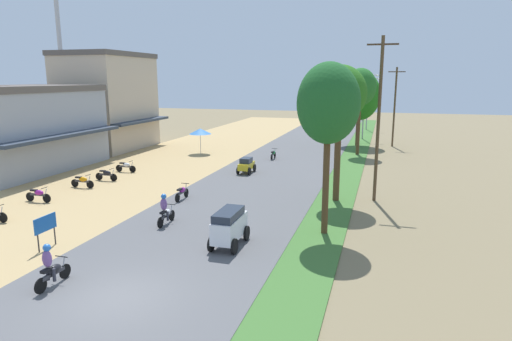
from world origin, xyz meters
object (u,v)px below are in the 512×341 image
object	(u,v)px
parked_motorbike_fourth	(106,174)
streetlamp_near	(364,102)
utility_pole_far	(395,106)
motorbike_ahead_fourth	(273,154)
median_tree_second	(340,95)
parked_motorbike_fifth	(126,166)
car_hatchback_yellow	(246,165)
parked_motorbike_second	(38,194)
median_tree_nearest	(328,105)
car_van_white	(229,226)
street_signboard	(45,226)
median_tree_fourth	(359,95)
motorbike_foreground_rider	(51,266)
vendor_umbrella	(200,131)
median_tree_third	(360,88)
parked_motorbike_third	(83,181)
motorbike_ahead_third	(182,192)
streetlamp_mid	(368,100)

from	to	relation	value
parked_motorbike_fourth	streetlamp_near	distance (m)	33.58
utility_pole_far	motorbike_ahead_fourth	bearing A→B (deg)	-132.27
parked_motorbike_fourth	median_tree_second	size ratio (longest dim) A/B	0.22
parked_motorbike_fifth	car_hatchback_yellow	distance (m)	9.70
parked_motorbike_second	median_tree_nearest	world-z (taller)	median_tree_nearest
median_tree_nearest	motorbike_ahead_fourth	world-z (taller)	median_tree_nearest
parked_motorbike_fourth	parked_motorbike_fifth	xyz separation A→B (m)	(-0.33, 3.07, 0.00)
car_van_white	motorbike_ahead_fourth	size ratio (longest dim) A/B	1.34
utility_pole_far	motorbike_ahead_fourth	distance (m)	16.42
median_tree_nearest	street_signboard	bearing A→B (deg)	-154.58
street_signboard	car_van_white	world-z (taller)	car_van_white
median_tree_fourth	car_van_white	world-z (taller)	median_tree_fourth
motorbike_foreground_rider	car_hatchback_yellow	bearing A→B (deg)	87.61
median_tree_second	median_tree_fourth	world-z (taller)	median_tree_fourth
street_signboard	median_tree_second	bearing A→B (deg)	45.33
parked_motorbike_fourth	car_hatchback_yellow	bearing A→B (deg)	30.70
median_tree_fourth	utility_pole_far	xyz separation A→B (m)	(3.86, 0.79, -1.09)
vendor_umbrella	median_tree_third	world-z (taller)	median_tree_third
parked_motorbike_third	vendor_umbrella	size ratio (longest dim) A/B	0.71
median_tree_fourth	motorbike_foreground_rider	bearing A→B (deg)	-102.24
streetlamp_near	car_hatchback_yellow	world-z (taller)	streetlamp_near
median_tree_second	motorbike_foreground_rider	world-z (taller)	median_tree_second
median_tree_second	motorbike_ahead_third	world-z (taller)	median_tree_second
median_tree_third	median_tree_second	bearing A→B (deg)	-90.62
parked_motorbike_fourth	median_tree_fourth	distance (m)	28.75
parked_motorbike_fourth	streetlamp_mid	size ratio (longest dim) A/B	0.24
median_tree_fourth	median_tree_nearest	bearing A→B (deg)	-89.24
street_signboard	vendor_umbrella	size ratio (longest dim) A/B	0.59
motorbike_ahead_third	motorbike_foreground_rider	bearing A→B (deg)	-87.07
parked_motorbike_second	street_signboard	size ratio (longest dim) A/B	1.20
streetlamp_near	parked_motorbike_fifth	bearing A→B (deg)	-123.73
parked_motorbike_second	vendor_umbrella	distance (m)	19.30
parked_motorbike_third	car_hatchback_yellow	distance (m)	12.14
parked_motorbike_second	parked_motorbike_fourth	bearing A→B (deg)	84.81
motorbike_foreground_rider	motorbike_ahead_third	size ratio (longest dim) A/B	1.00
car_van_white	median_tree_fourth	bearing A→B (deg)	83.94
street_signboard	car_van_white	bearing A→B (deg)	18.14
parked_motorbike_fourth	vendor_umbrella	xyz separation A→B (m)	(1.88, 12.98, 1.75)
vendor_umbrella	parked_motorbike_fifth	bearing A→B (deg)	-102.58
parked_motorbike_fourth	median_tree_second	bearing A→B (deg)	-1.90
parked_motorbike_second	motorbike_foreground_rider	world-z (taller)	motorbike_foreground_rider
vendor_umbrella	utility_pole_far	xyz separation A→B (m)	(18.48, 10.81, 2.21)
parked_motorbike_second	median_tree_second	distance (m)	19.14
median_tree_nearest	streetlamp_near	distance (m)	35.44
parked_motorbike_third	median_tree_second	bearing A→B (deg)	5.83
median_tree_third	motorbike_foreground_rider	distance (m)	33.68
street_signboard	streetlamp_near	size ratio (longest dim) A/B	0.19
parked_motorbike_third	motorbike_foreground_rider	world-z (taller)	motorbike_foreground_rider
median_tree_nearest	utility_pole_far	xyz separation A→B (m)	(3.46, 30.41, -1.76)
street_signboard	median_tree_fourth	bearing A→B (deg)	72.41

